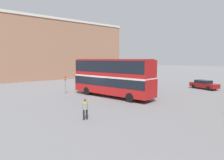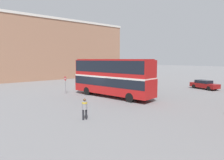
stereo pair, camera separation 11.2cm
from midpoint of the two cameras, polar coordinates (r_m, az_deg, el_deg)
The scene contains 8 objects.
ground_plane at distance 25.31m, azimuth -3.23°, elevation -4.70°, with size 240.00×240.00×0.00m, color slate.
building_row_left at distance 51.61m, azimuth -16.53°, elevation 8.32°, with size 9.12×36.31×13.99m.
double_decker_bus at distance 24.65m, azimuth -0.13°, elevation 1.33°, with size 11.40×4.26×4.69m.
pedestrian_foreground at distance 15.70m, azimuth -7.88°, elevation -7.55°, with size 0.46×0.46×1.68m.
parked_car_kerb_near at distance 36.29m, azimuth 6.37°, elevation -0.19°, with size 4.36×2.82×1.59m.
parked_car_kerb_far at distance 46.20m, azimuth 3.33°, elevation 1.11°, with size 4.91×2.69×1.48m.
parked_car_side_street at distance 34.51m, azimuth 24.69°, elevation -1.16°, with size 4.56×2.58×1.39m.
no_entry_sign at distance 27.78m, azimuth -13.36°, elevation -0.61°, with size 0.59×0.08×2.37m.
Camera 1 is at (19.78, -15.07, 4.69)m, focal length 32.00 mm.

